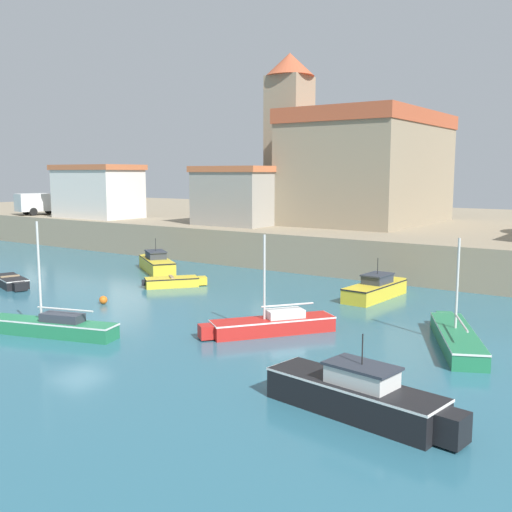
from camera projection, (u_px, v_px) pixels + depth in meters
The scene contains 15 objects.
ground_plane at pixel (78, 326), 27.39m from camera, with size 200.00×200.00×0.00m, color #2D667A.
quay_seawall at pixel (397, 231), 58.21m from camera, with size 120.00×40.00×2.66m, color gray.
motorboat_yellow_0 at pixel (156, 263), 42.68m from camera, with size 5.62×4.34×2.36m.
motorboat_yellow_1 at pixel (376, 289), 33.55m from camera, with size 1.85×5.72×2.26m.
dinghy_black_2 at pixel (11, 281), 37.05m from camera, with size 4.33×2.42×0.65m.
dinghy_yellow_3 at pixel (174, 282), 36.92m from camera, with size 3.14×3.58×0.66m.
sailboat_green_4 at pixel (50, 326), 25.82m from camera, with size 6.59×2.86×4.93m.
motorboat_black_5 at pixel (358, 395), 17.26m from camera, with size 6.22×2.31×2.45m.
sailboat_red_6 at pixel (272, 324), 26.14m from camera, with size 4.39×5.48×4.36m.
sailboat_green_7 at pixel (456, 337), 24.20m from camera, with size 3.94×6.72×4.38m.
mooring_buoy at pixel (103, 300), 32.02m from camera, with size 0.44×0.44×0.44m, color orange.
church at pixel (360, 164), 52.00m from camera, with size 14.07×15.54×14.75m.
harbor_shed_near_wharf at pixel (235, 195), 49.58m from camera, with size 6.73×4.27×4.87m.
harbor_shed_mid_row at pixel (98, 191), 57.98m from camera, with size 8.44×5.19×5.09m.
truck_on_quay at pixel (38, 203), 61.91m from camera, with size 3.04×4.67×2.20m.
Camera 1 is at (21.98, -17.20, 6.97)m, focal length 42.00 mm.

